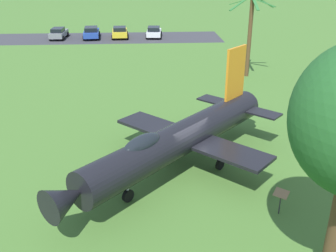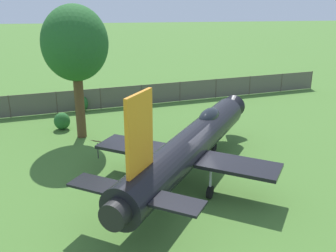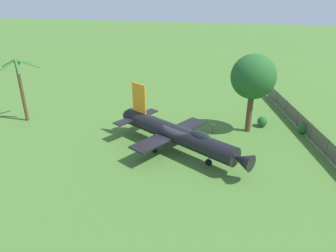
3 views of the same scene
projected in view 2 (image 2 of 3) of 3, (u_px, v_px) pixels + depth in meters
ground_plane at (189, 180)px, 19.39m from camera, size 200.00×200.00×0.00m
display_jet at (192, 143)px, 19.11m from camera, size 13.38×10.14×5.57m
shade_tree at (75, 44)px, 23.18m from camera, size 4.50×3.97×8.20m
perimeter_fence at (142, 94)px, 31.72m from camera, size 7.22×32.82×1.70m
shrub_near_fence at (82, 104)px, 30.21m from camera, size 1.08×0.92×1.21m
shrub_by_tree at (62, 121)px, 26.24m from camera, size 1.04×1.07×1.16m
info_plaque at (97, 144)px, 21.57m from camera, size 0.63×0.72×1.14m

